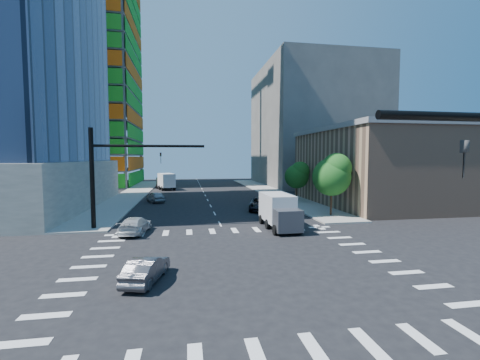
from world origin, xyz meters
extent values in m
plane|color=black|center=(0.00, 0.00, 0.00)|extent=(160.00, 160.00, 0.00)
cube|color=silver|center=(0.00, 0.00, 0.01)|extent=(20.00, 20.00, 0.01)
cube|color=gray|center=(12.50, 40.00, 0.07)|extent=(5.00, 60.00, 0.15)
cube|color=gray|center=(-12.50, 40.00, 0.07)|extent=(5.00, 60.00, 0.15)
cube|color=#1C9B21|center=(-14.90, 62.00, 24.50)|extent=(0.12, 24.00, 49.00)
cube|color=#CA570B|center=(-27.50, 49.40, 24.50)|extent=(24.00, 0.12, 49.00)
cube|color=#A77C61|center=(25.00, 22.00, 5.00)|extent=(20.00, 22.00, 10.00)
cube|color=slate|center=(25.00, 22.00, 10.30)|extent=(20.50, 22.50, 0.60)
cube|color=#5A5651|center=(27.00, 55.00, 14.00)|extent=(24.00, 30.00, 28.00)
imported|color=black|center=(4.00, -11.50, 6.45)|extent=(0.16, 0.20, 1.00)
cylinder|color=black|center=(-11.50, 11.50, 4.65)|extent=(0.40, 0.40, 9.00)
cylinder|color=black|center=(-6.50, 11.50, 7.55)|extent=(10.00, 0.24, 0.24)
imported|color=black|center=(-5.50, 11.50, 6.45)|extent=(0.16, 0.20, 1.00)
cylinder|color=#382316|center=(12.50, 14.00, 1.29)|extent=(0.20, 0.20, 2.27)
sphere|color=#154E17|center=(12.50, 14.00, 4.38)|extent=(4.16, 4.16, 4.16)
sphere|color=#2A6E24|center=(12.90, 13.70, 5.35)|extent=(3.25, 3.25, 3.25)
cylinder|color=#382316|center=(12.80, 26.00, 1.11)|extent=(0.20, 0.20, 1.92)
sphere|color=#154E17|center=(12.80, 26.00, 3.72)|extent=(3.52, 3.52, 3.52)
sphere|color=#2A6E24|center=(13.20, 25.70, 4.55)|extent=(2.75, 2.75, 2.75)
imported|color=black|center=(5.80, 19.43, 0.80)|extent=(3.98, 6.20, 1.59)
imported|color=silver|center=(-7.60, 9.46, 0.70)|extent=(2.56, 5.04, 1.40)
imported|color=#9B9DA2|center=(-7.63, 28.96, 0.76)|extent=(3.34, 4.80, 1.52)
imported|color=#4D4C51|center=(-5.34, -1.84, 0.65)|extent=(2.30, 4.14, 1.29)
cube|color=silver|center=(5.17, 8.96, 1.83)|extent=(2.38, 4.86, 2.51)
cube|color=#42434A|center=(5.17, 8.96, 1.21)|extent=(2.24, 1.76, 1.83)
cube|color=white|center=(-7.41, 47.95, 1.96)|extent=(3.81, 5.63, 2.68)
cube|color=#42434A|center=(-7.41, 47.95, 1.29)|extent=(2.79, 2.44, 1.96)
camera|label=1|loc=(-3.22, -18.87, 6.49)|focal=24.00mm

